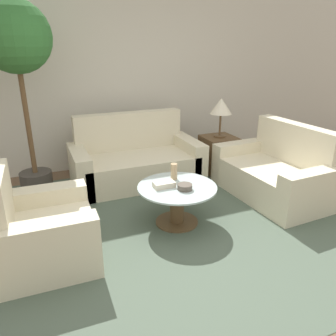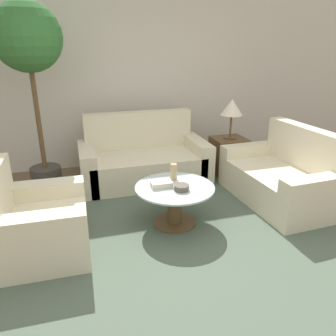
{
  "view_description": "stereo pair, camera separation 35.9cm",
  "coord_description": "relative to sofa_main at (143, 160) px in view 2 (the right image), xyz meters",
  "views": [
    {
      "loc": [
        -1.26,
        -2.21,
        1.82
      ],
      "look_at": [
        0.03,
        0.9,
        0.55
      ],
      "focal_mm": 35.0,
      "sensor_mm": 36.0,
      "label": 1
    },
    {
      "loc": [
        -0.92,
        -2.33,
        1.82
      ],
      "look_at": [
        0.03,
        0.9,
        0.55
      ],
      "focal_mm": 35.0,
      "sensor_mm": 36.0,
      "label": 2
    }
  ],
  "objects": [
    {
      "name": "side_table",
      "position": [
        1.28,
        -0.14,
        -0.01
      ],
      "size": [
        0.47,
        0.47,
        0.54
      ],
      "color": "brown",
      "rests_on": "ground_plane"
    },
    {
      "name": "book_stack",
      "position": [
        -0.09,
        -1.31,
        0.18
      ],
      "size": [
        0.22,
        0.12,
        0.06
      ],
      "rotation": [
        0.0,
        0.0,
        -0.0
      ],
      "color": "beige",
      "rests_on": "coffee_table"
    },
    {
      "name": "sofa_main",
      "position": [
        0.0,
        0.0,
        0.0
      ],
      "size": [
        1.75,
        0.9,
        0.92
      ],
      "color": "beige",
      "rests_on": "ground_plane"
    },
    {
      "name": "potted_plant",
      "position": [
        -1.32,
        0.01,
        1.47
      ],
      "size": [
        0.81,
        0.81,
        2.31
      ],
      "color": "#3D3833",
      "rests_on": "ground_plane"
    },
    {
      "name": "wall_back",
      "position": [
        0.02,
        0.8,
        1.02
      ],
      "size": [
        10.0,
        0.06,
        2.6
      ],
      "color": "beige",
      "rests_on": "ground_plane"
    },
    {
      "name": "coffee_table",
      "position": [
        0.05,
        -1.34,
        -0.0
      ],
      "size": [
        0.84,
        0.84,
        0.43
      ],
      "color": "brown",
      "rests_on": "ground_plane"
    },
    {
      "name": "loveseat",
      "position": [
        1.52,
        -1.16,
        -0.0
      ],
      "size": [
        0.93,
        1.49,
        0.91
      ],
      "rotation": [
        0.0,
        0.0,
        -1.52
      ],
      "color": "beige",
      "rests_on": "ground_plane"
    },
    {
      "name": "vase",
      "position": [
        0.09,
        -1.15,
        0.24
      ],
      "size": [
        0.07,
        0.07,
        0.18
      ],
      "color": "tan",
      "rests_on": "coffee_table"
    },
    {
      "name": "ground_plane",
      "position": [
        0.02,
        -1.99,
        -0.28
      ],
      "size": [
        14.0,
        14.0,
        0.0
      ],
      "primitive_type": "plane",
      "color": "brown"
    },
    {
      "name": "table_lamp",
      "position": [
        1.28,
        -0.14,
        0.69
      ],
      "size": [
        0.32,
        0.32,
        0.57
      ],
      "color": "brown",
      "rests_on": "side_table"
    },
    {
      "name": "rug",
      "position": [
        0.05,
        -1.34,
        -0.28
      ],
      "size": [
        3.77,
        3.5,
        0.01
      ],
      "color": "#4C5B4C",
      "rests_on": "ground_plane"
    },
    {
      "name": "bowl",
      "position": [
        0.09,
        -1.45,
        0.18
      ],
      "size": [
        0.15,
        0.15,
        0.06
      ],
      "color": "brown",
      "rests_on": "coffee_table"
    },
    {
      "name": "armchair",
      "position": [
        -1.35,
        -1.48,
        -0.0
      ],
      "size": [
        0.85,
        0.91,
        0.89
      ],
      "rotation": [
        0.0,
        0.0,
        1.55
      ],
      "color": "beige",
      "rests_on": "ground_plane"
    }
  ]
}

